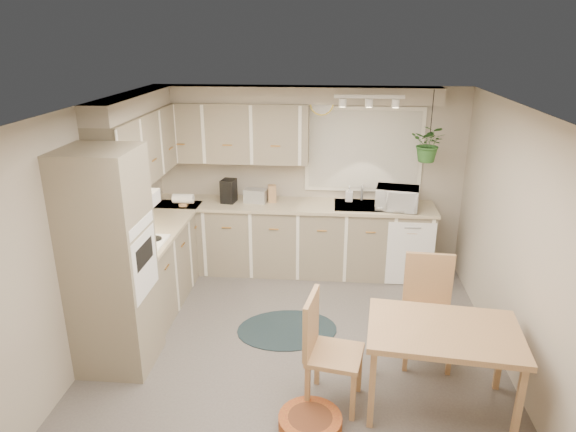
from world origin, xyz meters
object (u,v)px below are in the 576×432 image
object	(u,v)px
dining_table	(440,368)
pet_bed	(310,423)
microwave	(397,196)
chair_back	(428,313)
chair_left	(335,352)
braided_rug	(287,330)

from	to	relation	value
dining_table	pet_bed	xyz separation A→B (m)	(-1.06, -0.36, -0.32)
dining_table	microwave	bearing A→B (deg)	93.00
dining_table	chair_back	distance (m)	0.68
chair_back	pet_bed	bearing A→B (deg)	47.68
chair_left	pet_bed	xyz separation A→B (m)	(-0.19, -0.36, -0.44)
braided_rug	microwave	bearing A→B (deg)	48.11
dining_table	braided_rug	world-z (taller)	dining_table
chair_back	braided_rug	xyz separation A→B (m)	(-1.38, 0.41, -0.51)
chair_back	microwave	xyz separation A→B (m)	(-0.13, 1.79, 0.60)
braided_rug	microwave	world-z (taller)	microwave
braided_rug	pet_bed	xyz separation A→B (m)	(0.31, -1.44, 0.05)
dining_table	braided_rug	bearing A→B (deg)	141.93
chair_back	pet_bed	distance (m)	1.55
chair_back	microwave	bearing A→B (deg)	-82.12
chair_left	dining_table	bearing A→B (deg)	100.81
braided_rug	chair_left	bearing A→B (deg)	-65.16
chair_left	braided_rug	bearing A→B (deg)	-144.84
dining_table	braided_rug	xyz separation A→B (m)	(-1.37, 1.07, -0.38)
pet_bed	microwave	distance (m)	3.15
chair_back	microwave	size ratio (longest dim) A/B	2.02
chair_back	braided_rug	size ratio (longest dim) A/B	0.96
dining_table	microwave	xyz separation A→B (m)	(-0.13, 2.46, 0.73)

